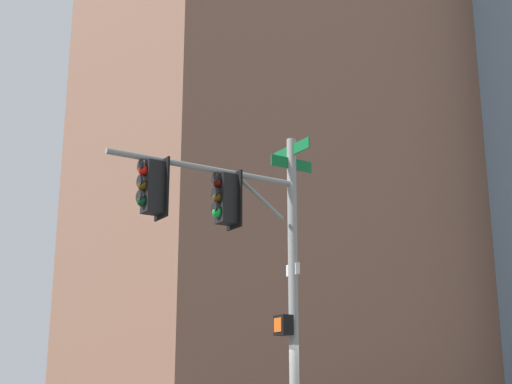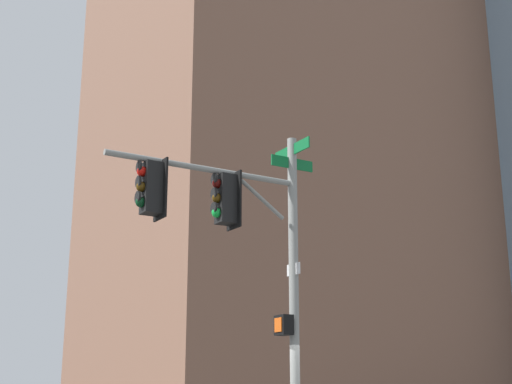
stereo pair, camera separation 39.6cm
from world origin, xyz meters
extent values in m
cylinder|color=gray|center=(-0.18, 0.45, 3.43)|extent=(0.20, 0.20, 6.86)
cylinder|color=gray|center=(-2.26, 0.35, 5.86)|extent=(4.16, 0.30, 0.12)
cylinder|color=gray|center=(-0.93, 0.41, 5.41)|extent=(1.04, 0.13, 0.75)
cube|color=#0F6B33|center=(-0.18, 0.45, 6.61)|extent=(0.09, 1.30, 0.24)
cube|color=#0F6B33|center=(-0.18, 0.45, 6.31)|extent=(1.04, 0.08, 0.24)
cube|color=white|center=(-0.18, 0.45, 4.03)|extent=(0.05, 0.45, 0.24)
cube|color=black|center=(-1.78, 0.38, 5.30)|extent=(0.35, 0.35, 1.00)
cube|color=black|center=(-1.59, 0.38, 5.30)|extent=(0.06, 0.55, 1.16)
sphere|color=#470A07|center=(-1.98, 0.37, 5.60)|extent=(0.20, 0.20, 0.20)
cylinder|color=black|center=(-2.05, 0.36, 5.69)|extent=(0.05, 0.23, 0.23)
sphere|color=#4C330A|center=(-1.98, 0.37, 5.30)|extent=(0.20, 0.20, 0.20)
cylinder|color=black|center=(-2.05, 0.36, 5.39)|extent=(0.05, 0.23, 0.23)
sphere|color=green|center=(-1.98, 0.37, 5.00)|extent=(0.20, 0.20, 0.20)
cylinder|color=black|center=(-2.05, 0.36, 5.09)|extent=(0.05, 0.23, 0.23)
cube|color=black|center=(-3.38, 0.31, 5.30)|extent=(0.35, 0.35, 1.00)
cube|color=black|center=(-3.19, 0.31, 5.30)|extent=(0.06, 0.55, 1.16)
sphere|color=red|center=(-3.58, 0.30, 5.60)|extent=(0.20, 0.20, 0.20)
cylinder|color=black|center=(-3.65, 0.29, 5.69)|extent=(0.05, 0.23, 0.23)
sphere|color=#4C330A|center=(-3.58, 0.30, 5.30)|extent=(0.20, 0.20, 0.20)
cylinder|color=black|center=(-3.65, 0.29, 5.39)|extent=(0.05, 0.23, 0.23)
sphere|color=#0A3819|center=(-3.58, 0.30, 5.00)|extent=(0.20, 0.20, 0.20)
cylinder|color=black|center=(-3.65, 0.29, 5.09)|extent=(0.05, 0.23, 0.23)
cube|color=black|center=(-0.43, 0.43, 2.88)|extent=(0.27, 0.37, 0.40)
cube|color=#EA5914|center=(-0.57, 0.43, 2.88)|extent=(0.03, 0.25, 0.28)
cube|color=#845B47|center=(15.78, 23.60, 19.35)|extent=(24.94, 18.73, 38.69)
cube|color=brown|center=(29.71, 41.43, 20.72)|extent=(18.70, 17.19, 41.43)
cube|color=#7A99B2|center=(37.61, 26.83, 33.25)|extent=(33.35, 31.67, 66.49)
camera|label=1|loc=(-8.40, -12.36, 1.50)|focal=52.29mm
camera|label=2|loc=(-8.05, -12.55, 1.50)|focal=52.29mm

